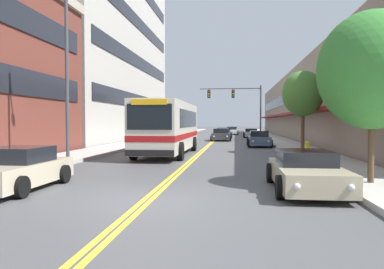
% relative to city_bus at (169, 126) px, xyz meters
% --- Properties ---
extents(ground_plane, '(240.00, 240.00, 0.00)m').
position_rel_city_bus_xyz_m(ground_plane, '(1.86, 23.21, -1.83)').
color(ground_plane, '#4C4C4F').
extents(sidewalk_left, '(2.89, 106.00, 0.17)m').
position_rel_city_bus_xyz_m(sidewalk_left, '(-5.08, 23.21, -1.74)').
color(sidewalk_left, '#B2ADA5').
rests_on(sidewalk_left, ground_plane).
extents(sidewalk_right, '(2.89, 106.00, 0.17)m').
position_rel_city_bus_xyz_m(sidewalk_right, '(8.81, 23.21, -1.74)').
color(sidewalk_right, '#B2ADA5').
rests_on(sidewalk_right, ground_plane).
extents(centre_line, '(0.34, 106.00, 0.01)m').
position_rel_city_bus_xyz_m(centre_line, '(1.86, 23.21, -1.83)').
color(centre_line, yellow).
rests_on(centre_line, ground_plane).
extents(office_tower_left, '(12.08, 31.70, 31.01)m').
position_rel_city_bus_xyz_m(office_tower_left, '(-12.77, 18.82, 13.67)').
color(office_tower_left, '#BCB7AD').
rests_on(office_tower_left, ground_plane).
extents(storefront_row_right, '(9.10, 68.00, 7.95)m').
position_rel_city_bus_xyz_m(storefront_row_right, '(14.48, 23.21, 2.14)').
color(storefront_row_right, gray).
rests_on(storefront_row_right, ground_plane).
extents(city_bus, '(2.85, 10.94, 3.24)m').
position_rel_city_bus_xyz_m(city_bus, '(0.00, 0.00, 0.00)').
color(city_bus, silver).
rests_on(city_bus, ground_plane).
extents(car_champagne_parked_left_near, '(2.06, 4.27, 1.29)m').
position_rel_city_bus_xyz_m(car_champagne_parked_left_near, '(-2.49, -12.71, -1.23)').
color(car_champagne_parked_left_near, beige).
rests_on(car_champagne_parked_left_near, ground_plane).
extents(car_charcoal_parked_left_mid, '(2.00, 4.57, 1.28)m').
position_rel_city_bus_xyz_m(car_charcoal_parked_left_mid, '(-2.58, 9.45, -1.24)').
color(car_charcoal_parked_left_mid, '#232328').
rests_on(car_charcoal_parked_left_mid, ground_plane).
extents(car_black_parked_left_far, '(2.10, 4.84, 1.33)m').
position_rel_city_bus_xyz_m(car_black_parked_left_far, '(-2.43, 15.66, -1.20)').
color(car_black_parked_left_far, black).
rests_on(car_black_parked_left_far, ground_plane).
extents(car_beige_parked_right_foreground, '(2.06, 4.73, 1.19)m').
position_rel_city_bus_xyz_m(car_beige_parked_right_foreground, '(6.29, -11.90, -1.26)').
color(car_beige_parked_right_foreground, '#BCAD89').
rests_on(car_beige_parked_right_foreground, ground_plane).
extents(car_silver_parked_right_mid, '(2.02, 4.60, 1.18)m').
position_rel_city_bus_xyz_m(car_silver_parked_right_mid, '(6.30, 26.56, -1.26)').
color(car_silver_parked_right_mid, '#B7B7BC').
rests_on(car_silver_parked_right_mid, ground_plane).
extents(car_slate_blue_parked_right_far, '(1.97, 4.33, 1.31)m').
position_rel_city_bus_xyz_m(car_slate_blue_parked_right_far, '(6.18, 8.28, -1.22)').
color(car_slate_blue_parked_right_far, '#475675').
rests_on(car_slate_blue_parked_right_far, ground_plane).
extents(car_white_moving_lead, '(2.10, 4.79, 1.27)m').
position_rel_city_bus_xyz_m(car_white_moving_lead, '(3.67, 38.18, -1.24)').
color(car_white_moving_lead, white).
rests_on(car_white_moving_lead, ground_plane).
extents(car_dark_grey_moving_second, '(2.20, 4.76, 1.32)m').
position_rel_city_bus_xyz_m(car_dark_grey_moving_second, '(2.68, 17.79, -1.22)').
color(car_dark_grey_moving_second, '#38383D').
rests_on(car_dark_grey_moving_second, ground_plane).
extents(car_navy_moving_third, '(2.20, 4.56, 1.30)m').
position_rel_city_bus_xyz_m(car_navy_moving_third, '(2.73, 25.07, -1.22)').
color(car_navy_moving_third, '#19234C').
rests_on(car_navy_moving_third, ground_plane).
extents(traffic_signal_mast, '(7.00, 0.38, 6.21)m').
position_rel_city_bus_xyz_m(traffic_signal_mast, '(4.62, 19.56, 2.64)').
color(traffic_signal_mast, '#47474C').
rests_on(traffic_signal_mast, ground_plane).
extents(street_lamp_left_near, '(1.85, 0.28, 8.45)m').
position_rel_city_bus_xyz_m(street_lamp_left_near, '(-3.22, -7.16, 3.10)').
color(street_lamp_left_near, '#47474C').
rests_on(street_lamp_left_near, ground_plane).
extents(street_tree_right_near, '(3.34, 3.34, 5.33)m').
position_rel_city_bus_xyz_m(street_tree_right_near, '(8.39, -11.27, 1.83)').
color(street_tree_right_near, brown).
rests_on(street_tree_right_near, sidewalk_right).
extents(street_tree_right_mid, '(2.67, 2.67, 5.20)m').
position_rel_city_bus_xyz_m(street_tree_right_mid, '(8.53, 1.44, 2.06)').
color(street_tree_right_mid, brown).
rests_on(street_tree_right_mid, sidewalk_right).
extents(fire_hydrant, '(0.30, 0.22, 0.92)m').
position_rel_city_bus_xyz_m(fire_hydrant, '(7.81, -3.95, -1.20)').
color(fire_hydrant, yellow).
rests_on(fire_hydrant, sidewalk_right).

